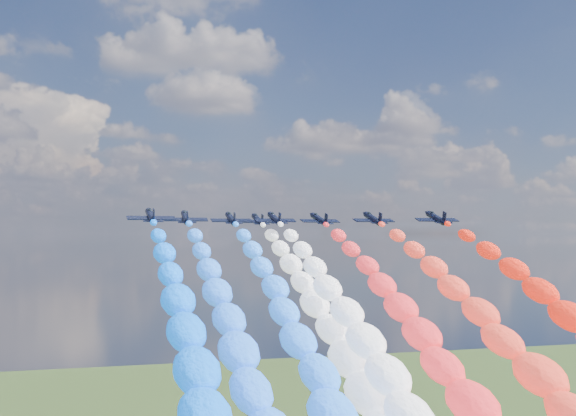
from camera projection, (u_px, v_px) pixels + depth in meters
name	position (u px, v px, depth m)	size (l,w,h in m)	color
jet_0	(151.00, 216.00, 130.06)	(8.33, 11.17, 2.46)	black
jet_1	(186.00, 218.00, 143.50)	(8.33, 11.17, 2.46)	black
trail_1	(245.00, 396.00, 92.58)	(7.07, 102.29, 51.28)	#236CF7
jet_2	(231.00, 219.00, 153.23)	(8.33, 11.17, 2.46)	black
trail_2	(308.00, 381.00, 102.31)	(7.07, 102.29, 51.28)	#2473FF
jet_3	(275.00, 219.00, 152.93)	(8.33, 11.17, 2.46)	black
trail_3	(373.00, 381.00, 102.00)	(7.07, 102.29, 51.28)	white
jet_4	(258.00, 220.00, 165.51)	(8.33, 11.17, 2.46)	black
trail_4	(338.00, 365.00, 114.58)	(7.07, 102.29, 51.28)	white
jet_5	(319.00, 219.00, 159.68)	(8.33, 11.17, 2.46)	black
trail_5	(433.00, 372.00, 108.75)	(7.07, 102.29, 51.28)	red
jet_6	(373.00, 219.00, 152.79)	(8.33, 11.17, 2.46)	black
trail_6	(521.00, 382.00, 101.86)	(7.07, 102.29, 51.28)	red
jet_7	(436.00, 218.00, 146.81)	(8.33, 11.17, 2.46)	black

